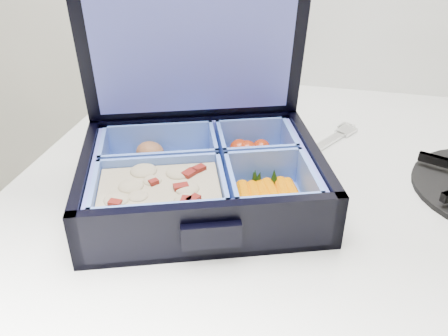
% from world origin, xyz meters
% --- Properties ---
extents(bento_box, '(0.29, 0.26, 0.06)m').
position_xyz_m(bento_box, '(-0.42, 1.55, 1.02)').
color(bento_box, black).
rests_on(bento_box, stove).
extents(burner_grate_rear, '(0.20, 0.20, 0.02)m').
position_xyz_m(burner_grate_rear, '(-0.47, 1.87, 1.00)').
color(burner_grate_rear, black).
rests_on(burner_grate_rear, stove).
extents(fork, '(0.11, 0.16, 0.01)m').
position_xyz_m(fork, '(-0.32, 1.68, 1.00)').
color(fork, silver).
rests_on(fork, stove).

